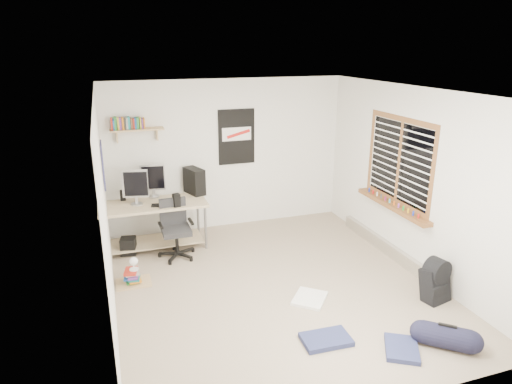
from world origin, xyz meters
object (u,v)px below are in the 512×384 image
object	(u,v)px
office_chair	(176,226)
book_stack	(133,273)
backpack	(435,285)
desk	(155,225)
duffel_bag	(446,335)

from	to	relation	value
office_chair	book_stack	distance (m)	0.97
backpack	book_stack	xyz separation A→B (m)	(-3.50, 1.59, -0.05)
desk	backpack	bearing A→B (deg)	-20.49
office_chair	duffel_bag	world-z (taller)	office_chair
desk	office_chair	bearing A→B (deg)	-38.50
duffel_bag	book_stack	distance (m)	3.84
backpack	book_stack	world-z (taller)	backpack
office_chair	duffel_bag	size ratio (longest dim) A/B	1.79
backpack	duffel_bag	distance (m)	0.97
desk	book_stack	xyz separation A→B (m)	(-0.42, -1.04, -0.21)
office_chair	book_stack	bearing A→B (deg)	-140.69
office_chair	backpack	bearing A→B (deg)	-40.29
backpack	duffel_bag	size ratio (longest dim) A/B	0.92
desk	book_stack	world-z (taller)	desk
duffel_bag	office_chair	bearing A→B (deg)	168.18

